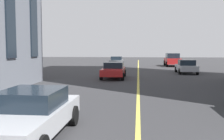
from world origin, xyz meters
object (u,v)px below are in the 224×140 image
(car_red_mid, at_px, (172,60))
(car_silver_far, at_px, (186,67))
(car_grey_parked_b, at_px, (116,61))
(car_red_trailing, at_px, (114,70))
(car_silver_near, at_px, (30,114))

(car_red_mid, distance_m, car_silver_far, 11.04)
(car_grey_parked_b, relative_size, car_red_trailing, 1.00)
(car_silver_near, bearing_deg, car_red_trailing, -3.34)
(car_silver_near, distance_m, car_grey_parked_b, 31.82)
(car_red_mid, distance_m, car_red_trailing, 17.59)
(car_grey_parked_b, relative_size, car_silver_far, 1.13)
(car_red_trailing, bearing_deg, car_grey_parked_b, 4.03)
(car_grey_parked_b, xyz_separation_m, car_red_trailing, (-16.58, -1.17, 0.00))
(car_silver_far, bearing_deg, car_red_mid, 0.00)
(car_silver_near, height_order, car_red_mid, car_red_mid)
(car_red_trailing, height_order, car_silver_far, car_silver_far)
(car_grey_parked_b, distance_m, car_silver_far, 14.09)
(car_red_mid, relative_size, car_red_trailing, 1.07)
(car_red_mid, bearing_deg, car_silver_far, -180.00)
(car_silver_near, bearing_deg, car_grey_parked_b, 0.50)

